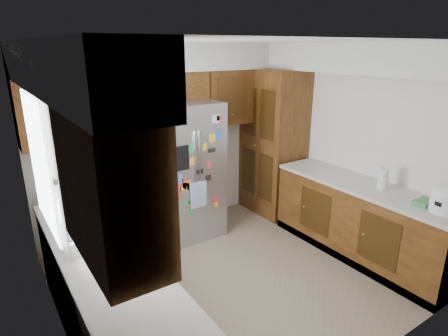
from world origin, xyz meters
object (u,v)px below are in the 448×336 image
Objects in this scene: fridge at (183,171)px; paper_towel at (383,179)px; rice_cooker at (447,199)px; pantry at (273,143)px.

paper_towel is at bearing -50.92° from fridge.
fridge is 7.31× the size of paper_towel.
paper_towel is at bearing 87.83° from rice_cooker.
pantry is 1.83m from paper_towel.
fridge is (-1.50, 0.05, -0.17)m from pantry.
fridge is 2.43m from paper_towel.
rice_cooker is at bearing -92.17° from paper_towel.
rice_cooker is 1.22× the size of paper_towel.
fridge reaches higher than paper_towel.
fridge is at bearing 120.13° from rice_cooker.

